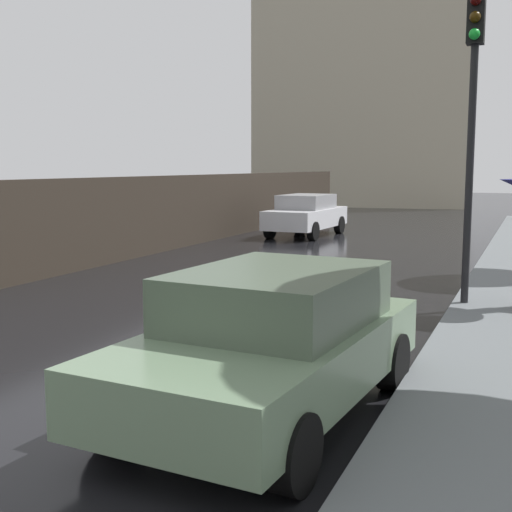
# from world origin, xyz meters

# --- Properties ---
(car_green_near_kerb) EXTENTS (2.12, 3.99, 1.38)m
(car_green_near_kerb) POSITION_xyz_m (2.96, 3.94, 0.72)
(car_green_near_kerb) COLOR slate
(car_green_near_kerb) RESTS_ON ground
(car_white_mid_road) EXTENTS (1.88, 3.97, 1.39)m
(car_white_mid_road) POSITION_xyz_m (-1.95, 19.62, 0.73)
(car_white_mid_road) COLOR silver
(car_white_mid_road) RESTS_ON ground
(traffic_light) EXTENTS (0.26, 0.39, 4.82)m
(traffic_light) POSITION_xyz_m (4.19, 9.39, 3.45)
(traffic_light) COLOR black
(traffic_light) RESTS_ON sidewalk_strip
(distant_tower) EXTENTS (13.31, 11.72, 22.69)m
(distant_tower) POSITION_xyz_m (-4.74, 40.40, 9.47)
(distant_tower) COLOR #B2A88E
(distant_tower) RESTS_ON ground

